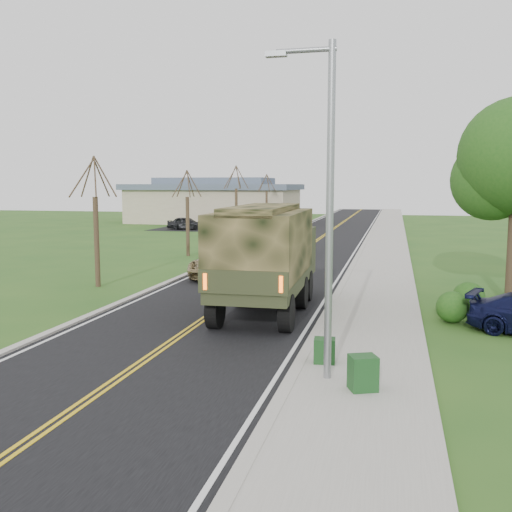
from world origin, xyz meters
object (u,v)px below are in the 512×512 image
(military_truck, at_px, (266,252))
(sedan_silver, at_px, (287,242))
(utility_box_near, at_px, (363,373))
(utility_box_far, at_px, (325,350))
(suv_champagne, at_px, (224,262))

(military_truck, relative_size, sedan_silver, 1.71)
(utility_box_near, bearing_deg, sedan_silver, 81.32)
(military_truck, bearing_deg, utility_box_far, -65.34)
(military_truck, relative_size, utility_box_far, 12.51)
(suv_champagne, height_order, utility_box_near, suv_champagne)
(military_truck, xyz_separation_m, sedan_silver, (-2.70, 18.44, -1.52))
(military_truck, xyz_separation_m, suv_champagne, (-3.98, 7.68, -1.55))
(suv_champagne, relative_size, utility_box_far, 8.32)
(utility_box_far, bearing_deg, military_truck, 111.23)
(military_truck, height_order, utility_box_near, military_truck)
(utility_box_near, bearing_deg, utility_box_far, 98.13)
(suv_champagne, height_order, utility_box_far, suv_champagne)
(suv_champagne, bearing_deg, utility_box_far, -61.15)
(military_truck, xyz_separation_m, utility_box_far, (2.89, -5.86, -1.87))
(sedan_silver, bearing_deg, utility_box_far, -76.94)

